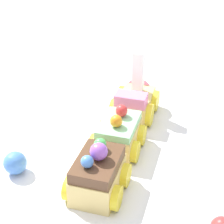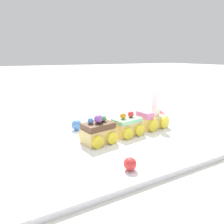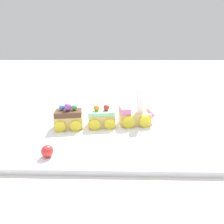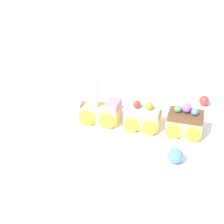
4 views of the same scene
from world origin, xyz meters
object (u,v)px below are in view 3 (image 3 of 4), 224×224
Objects in this scene: cake_car_mint at (101,118)px; cake_train_locomotive at (137,116)px; gumball_blue at (73,110)px; gumball_red at (47,151)px; cake_car_chocolate at (69,119)px.

cake_train_locomotive is at bearing -0.01° from cake_car_mint.
cake_train_locomotive reaches higher than cake_car_mint.
gumball_blue is (-0.11, 0.10, -0.01)m from cake_car_mint.
cake_car_mint is (-0.11, -0.02, -0.00)m from cake_train_locomotive.
gumball_red is (0.01, -0.27, -0.00)m from gumball_blue.
gumball_red is at bearing -101.38° from cake_car_chocolate.
cake_car_chocolate is at bearing 87.34° from gumball_red.
cake_car_mint reaches higher than gumball_blue.
gumball_red is at bearing -88.39° from gumball_blue.
gumball_red is (-0.01, -0.15, -0.01)m from cake_car_chocolate.
cake_car_mint is at bearing -0.03° from cake_car_chocolate.
gumball_blue is 0.27m from gumball_red.
cake_car_chocolate is (-0.09, -0.01, 0.00)m from cake_car_mint.
cake_car_chocolate reaches higher than gumball_blue.
gumball_blue is (-0.21, 0.08, -0.01)m from cake_train_locomotive.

